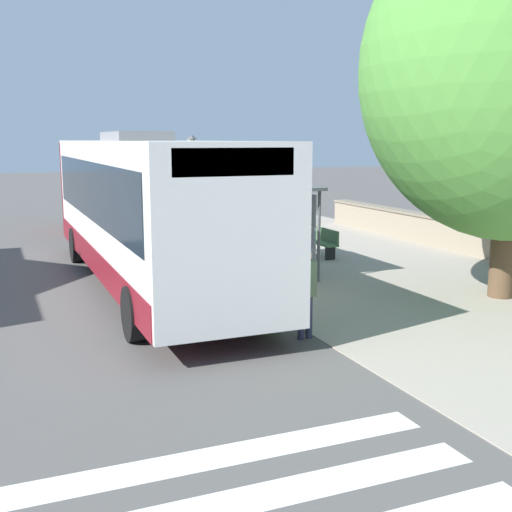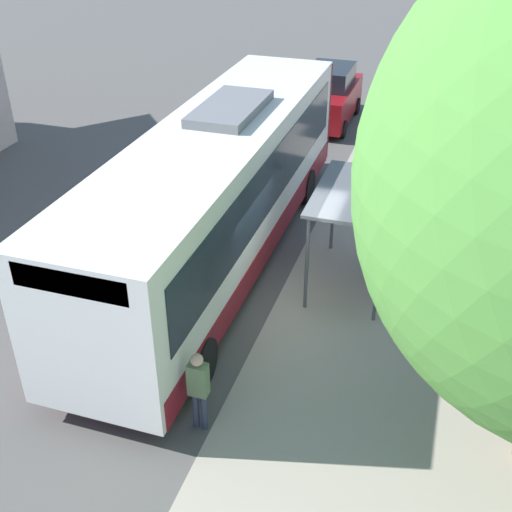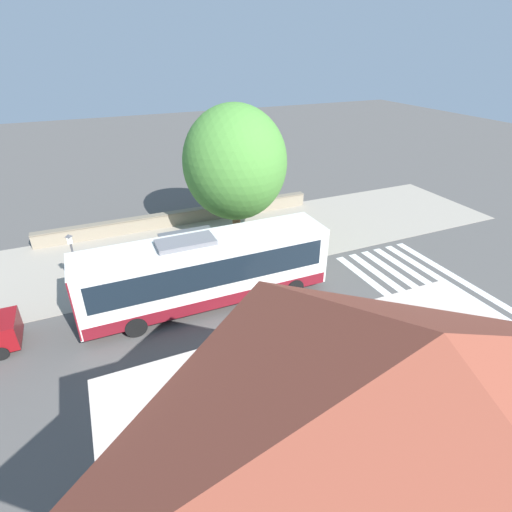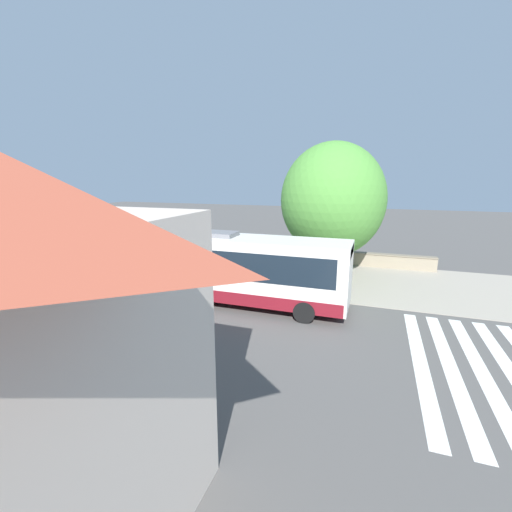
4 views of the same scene
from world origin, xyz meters
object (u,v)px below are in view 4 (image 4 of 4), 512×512
bench (237,265)px  parked_car_behind_bus (75,265)px  pedestrian (336,286)px  street_lamp_near (163,244)px  bus_shelter (250,252)px  bus (227,267)px  shade_tree (333,200)px

bench → parked_car_behind_bus: 10.39m
pedestrian → parked_car_behind_bus: 16.13m
street_lamp_near → parked_car_behind_bus: bearing=-61.3°
bus_shelter → pedestrian: (1.80, 5.40, -1.05)m
bus → shade_tree: size_ratio=1.42×
street_lamp_near → parked_car_behind_bus: street_lamp_near is taller
shade_tree → parked_car_behind_bus: 16.97m
bench → shade_tree: shade_tree is taller
bus → shade_tree: shade_tree is taller
bench → shade_tree: (-1.31, 6.21, 4.52)m
bus → bench: 6.29m
bus_shelter → parked_car_behind_bus: 11.16m
bench → bus_shelter: bearing=37.9°
bus → street_lamp_near: 6.62m
parked_car_behind_bus → pedestrian: bearing=94.6°
pedestrian → street_lamp_near: street_lamp_near is taller
pedestrian → bench: bearing=-120.0°
street_lamp_near → shade_tree: shade_tree is taller
bench → shade_tree: 7.80m
bench → street_lamp_near: 5.23m
bench → street_lamp_near: size_ratio=0.49×
bench → parked_car_behind_bus: parked_car_behind_bus is taller
bus_shelter → street_lamp_near: street_lamp_near is taller
bus_shelter → pedestrian: bus_shelter is taller
bench → bus: bearing=17.8°
bus_shelter → parked_car_behind_bus: (3.08, -10.68, -0.99)m
bus_shelter → bus: bearing=0.3°
street_lamp_near → bus: bearing=63.2°
pedestrian → parked_car_behind_bus: parked_car_behind_bus is taller
pedestrian → shade_tree: bearing=-169.2°
shade_tree → street_lamp_near: bearing=-67.9°
bus → shade_tree: 8.90m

